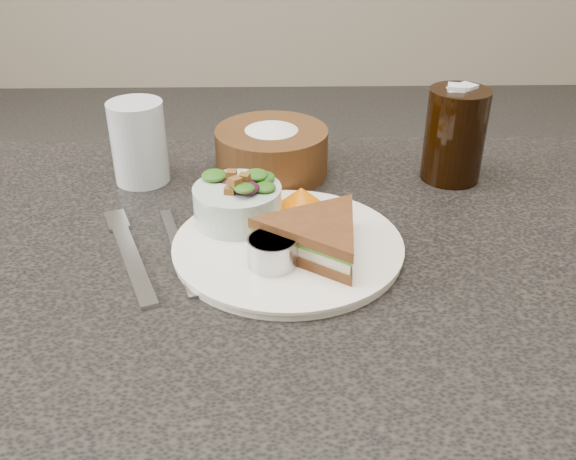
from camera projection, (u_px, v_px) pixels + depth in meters
The scene contains 11 objects.
dining_table at pixel (288, 450), 0.99m from camera, with size 1.00×0.70×0.75m, color black.
dinner_plate at pixel (288, 247), 0.79m from camera, with size 0.28×0.28×0.01m, color white.
sandwich at pixel (317, 237), 0.76m from camera, with size 0.16×0.16×0.04m, color #5B3418, non-canonical shape.
salad_bowl at pixel (237, 198), 0.82m from camera, with size 0.11×0.11×0.07m, color #B1C9BE, non-canonical shape.
dressing_ramekin at pixel (273, 252), 0.74m from camera, with size 0.06×0.06×0.04m, color #ABADB1.
orange_wedge at pixel (301, 198), 0.86m from camera, with size 0.07×0.07×0.03m, color #FF7401.
fork at pixel (132, 259), 0.77m from camera, with size 0.02×0.21×0.01m, color #ACACAC.
knife at pixel (178, 250), 0.79m from camera, with size 0.01×0.21×0.00m, color #97999C.
bread_basket at pixel (272, 144), 0.96m from camera, with size 0.17×0.17×0.10m, color brown, non-canonical shape.
cola_glass at pixel (455, 131), 0.94m from camera, with size 0.09×0.09×0.15m, color black, non-canonical shape.
water_glass at pixel (139, 142), 0.94m from camera, with size 0.08×0.08×0.12m, color silver.
Camera 1 is at (-0.01, -0.69, 1.17)m, focal length 40.00 mm.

